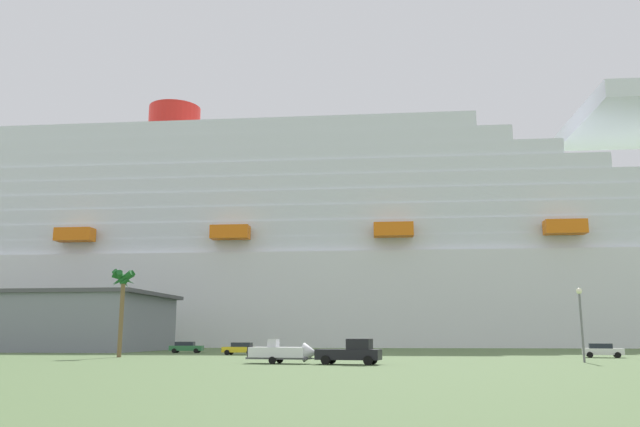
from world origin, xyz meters
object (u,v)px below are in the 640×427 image
(palm_tree, at_px, (123,286))
(parked_car_white_van, at_px, (602,350))
(small_boat_on_trailer, at_px, (286,353))
(parked_car_yellow_taxi, at_px, (241,348))
(street_lamp, at_px, (581,313))
(parked_car_green_wagon, at_px, (186,347))
(parked_car_silver_sedan, at_px, (17,347))
(pickup_truck, at_px, (351,352))
(cruise_ship, at_px, (307,258))

(palm_tree, distance_m, parked_car_white_van, 55.90)
(small_boat_on_trailer, xyz_separation_m, parked_car_yellow_taxi, (-11.42, 23.76, -0.13))
(parked_car_white_van, bearing_deg, street_lamp, -109.92)
(parked_car_white_van, xyz_separation_m, parked_car_green_wagon, (-53.93, 10.08, -0.00))
(small_boat_on_trailer, bearing_deg, parked_car_yellow_taxi, 115.67)
(parked_car_silver_sedan, xyz_separation_m, parked_car_white_van, (79.71, -8.59, -0.00))
(parked_car_white_van, bearing_deg, small_boat_on_trailer, -146.44)
(street_lamp, bearing_deg, parked_car_silver_sedan, 163.11)
(small_boat_on_trailer, distance_m, parked_car_green_wagon, 38.22)
(parked_car_silver_sedan, distance_m, parked_car_white_van, 80.17)
(palm_tree, bearing_deg, parked_car_yellow_taxi, 43.86)
(pickup_truck, distance_m, small_boat_on_trailer, 6.05)
(parked_car_silver_sedan, height_order, parked_car_yellow_taxi, same)
(parked_car_yellow_taxi, bearing_deg, parked_car_green_wagon, 143.88)
(street_lamp, height_order, parked_car_silver_sedan, street_lamp)
(pickup_truck, xyz_separation_m, parked_car_white_van, (26.08, 21.99, -0.21))
(pickup_truck, xyz_separation_m, palm_tree, (-28.70, 13.64, 7.17))
(cruise_ship, distance_m, small_boat_on_trailer, 90.47)
(parked_car_silver_sedan, relative_size, parked_car_white_van, 1.00)
(small_boat_on_trailer, distance_m, parked_car_silver_sedan, 56.22)
(pickup_truck, height_order, small_boat_on_trailer, pickup_truck)
(parked_car_yellow_taxi, bearing_deg, pickup_truck, -54.53)
(street_lamp, bearing_deg, parked_car_yellow_taxi, 156.70)
(cruise_ship, height_order, small_boat_on_trailer, cruise_ship)
(parked_car_silver_sedan, bearing_deg, parked_car_green_wagon, 3.31)
(parked_car_silver_sedan, height_order, parked_car_white_van, same)
(palm_tree, xyz_separation_m, street_lamp, (49.68, -5.71, -3.62))
(small_boat_on_trailer, height_order, street_lamp, street_lamp)
(parked_car_green_wagon, height_order, parked_car_yellow_taxi, same)
(cruise_ship, bearing_deg, pickup_truck, -76.53)
(parked_car_green_wagon, distance_m, parked_car_yellow_taxi, 12.91)
(parked_car_silver_sedan, bearing_deg, street_lamp, -16.89)
(street_lamp, distance_m, parked_car_green_wagon, 54.61)
(pickup_truck, distance_m, parked_car_yellow_taxi, 30.04)
(parked_car_silver_sedan, xyz_separation_m, parked_car_yellow_taxi, (36.20, -6.12, -0.00))
(small_boat_on_trailer, relative_size, palm_tree, 0.72)
(palm_tree, height_order, street_lamp, palm_tree)
(parked_car_green_wagon, bearing_deg, parked_car_silver_sedan, -176.69)
(palm_tree, height_order, parked_car_silver_sedan, palm_tree)
(pickup_truck, distance_m, parked_car_green_wagon, 42.48)
(parked_car_white_van, relative_size, parked_car_green_wagon, 0.94)
(cruise_ship, distance_m, parked_car_silver_sedan, 68.67)
(pickup_truck, xyz_separation_m, parked_car_silver_sedan, (-53.63, 30.59, -0.21))
(small_boat_on_trailer, xyz_separation_m, parked_car_green_wagon, (-21.84, 31.36, -0.13))
(parked_car_green_wagon, xyz_separation_m, parked_car_yellow_taxi, (10.43, -7.61, -0.00))
(street_lamp, bearing_deg, pickup_truck, -159.30)
(small_boat_on_trailer, distance_m, parked_car_white_van, 38.50)
(palm_tree, relative_size, parked_car_silver_sedan, 2.20)
(street_lamp, height_order, parked_car_yellow_taxi, street_lamp)
(parked_car_green_wagon, bearing_deg, palm_tree, -92.62)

